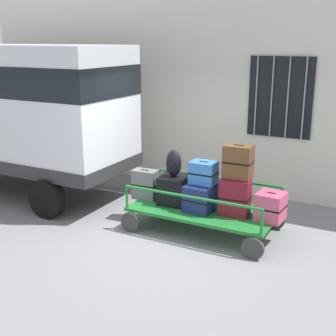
% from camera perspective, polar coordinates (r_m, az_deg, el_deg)
% --- Properties ---
extents(ground_plane, '(40.00, 40.00, 0.00)m').
position_cam_1_polar(ground_plane, '(7.29, -0.61, -8.62)').
color(ground_plane, gray).
extents(building_wall, '(12.00, 0.38, 5.00)m').
position_cam_1_polar(building_wall, '(9.16, 7.78, 12.50)').
color(building_wall, silver).
rests_on(building_wall, ground).
extents(van, '(4.81, 1.94, 2.95)m').
position_cam_1_polar(van, '(9.52, -18.94, 7.69)').
color(van, silver).
rests_on(van, ground).
extents(luggage_cart, '(2.40, 1.27, 0.38)m').
position_cam_1_polar(luggage_cart, '(7.40, 4.53, -5.55)').
color(luggage_cart, '#1E722D').
rests_on(luggage_cart, ground).
extents(cart_railing, '(2.30, 1.14, 0.39)m').
position_cam_1_polar(cart_railing, '(7.27, 4.59, -2.74)').
color(cart_railing, '#1E722D').
rests_on(cart_railing, luggage_cart).
extents(suitcase_left_bottom, '(0.45, 0.28, 0.52)m').
position_cam_1_polar(suitcase_left_bottom, '(7.73, -2.92, -2.09)').
color(suitcase_left_bottom, slate).
rests_on(suitcase_left_bottom, luggage_cart).
extents(suitcase_midleft_bottom, '(0.51, 0.57, 0.48)m').
position_cam_1_polar(suitcase_midleft_bottom, '(7.53, 0.82, -2.74)').
color(suitcase_midleft_bottom, black).
rests_on(suitcase_midleft_bottom, luggage_cart).
extents(suitcase_center_bottom, '(0.50, 0.75, 0.44)m').
position_cam_1_polar(suitcase_center_bottom, '(7.31, 4.61, -3.54)').
color(suitcase_center_bottom, navy).
rests_on(suitcase_center_bottom, luggage_cart).
extents(suitcase_center_middle, '(0.42, 0.32, 0.37)m').
position_cam_1_polar(suitcase_center_middle, '(7.15, 4.54, -0.59)').
color(suitcase_center_middle, '#3372C6').
rests_on(suitcase_center_middle, suitcase_center_bottom).
extents(suitcase_midright_bottom, '(0.48, 0.32, 0.60)m').
position_cam_1_polar(suitcase_midright_bottom, '(7.06, 8.53, -3.72)').
color(suitcase_midright_bottom, maroon).
rests_on(suitcase_midright_bottom, luggage_cart).
extents(suitcase_midright_middle, '(0.44, 0.33, 0.52)m').
position_cam_1_polar(suitcase_midright_middle, '(6.96, 8.91, 0.81)').
color(suitcase_midright_middle, brown).
rests_on(suitcase_midright_middle, suitcase_midright_bottom).
extents(suitcase_right_bottom, '(0.44, 0.44, 0.44)m').
position_cam_1_polar(suitcase_right_bottom, '(7.01, 12.92, -4.79)').
color(suitcase_right_bottom, '#CC4C72').
rests_on(suitcase_right_bottom, luggage_cart).
extents(backpack, '(0.27, 0.22, 0.44)m').
position_cam_1_polar(backpack, '(7.37, 0.71, 0.60)').
color(backpack, black).
rests_on(backpack, suitcase_midleft_bottom).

